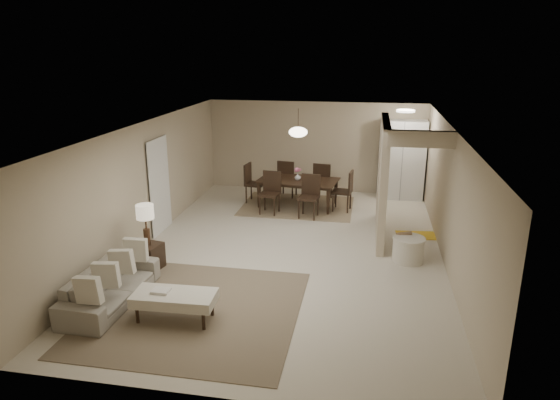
% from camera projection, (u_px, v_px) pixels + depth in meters
% --- Properties ---
extents(floor, '(9.00, 9.00, 0.00)m').
position_uv_depth(floor, '(289.00, 250.00, 10.06)').
color(floor, beige).
rests_on(floor, ground).
extents(ceiling, '(9.00, 9.00, 0.00)m').
position_uv_depth(ceiling, '(290.00, 127.00, 9.32)').
color(ceiling, white).
rests_on(ceiling, back_wall).
extents(back_wall, '(6.00, 0.00, 6.00)m').
position_uv_depth(back_wall, '(315.00, 147.00, 13.92)').
color(back_wall, '#BFAF90').
rests_on(back_wall, floor).
extents(left_wall, '(0.00, 9.00, 9.00)m').
position_uv_depth(left_wall, '(145.00, 184.00, 10.21)').
color(left_wall, '#BFAF90').
rests_on(left_wall, floor).
extents(right_wall, '(0.00, 9.00, 9.00)m').
position_uv_depth(right_wall, '(450.00, 199.00, 9.18)').
color(right_wall, '#BFAF90').
rests_on(right_wall, floor).
extents(partition, '(0.15, 2.50, 2.50)m').
position_uv_depth(partition, '(383.00, 179.00, 10.56)').
color(partition, '#BFAF90').
rests_on(partition, floor).
extents(doorway, '(0.04, 0.90, 2.04)m').
position_uv_depth(doorway, '(159.00, 187.00, 10.83)').
color(doorway, black).
rests_on(doorway, floor).
extents(pantry_cabinet, '(1.20, 0.55, 2.10)m').
position_uv_depth(pantry_cabinet, '(402.00, 160.00, 13.25)').
color(pantry_cabinet, white).
rests_on(pantry_cabinet, floor).
extents(flush_light, '(0.44, 0.44, 0.05)m').
position_uv_depth(flush_light, '(406.00, 111.00, 11.95)').
color(flush_light, white).
rests_on(flush_light, ceiling).
extents(living_rug, '(3.20, 3.20, 0.01)m').
position_uv_depth(living_rug, '(195.00, 310.00, 7.77)').
color(living_rug, brown).
rests_on(living_rug, floor).
extents(sofa, '(2.01, 0.83, 0.58)m').
position_uv_depth(sofa, '(110.00, 287.00, 7.93)').
color(sofa, gray).
rests_on(sofa, floor).
extents(ottoman_bench, '(1.25, 0.61, 0.44)m').
position_uv_depth(ottoman_bench, '(174.00, 299.00, 7.42)').
color(ottoman_bench, beige).
rests_on(ottoman_bench, living_rug).
extents(side_table, '(0.52, 0.52, 0.49)m').
position_uv_depth(side_table, '(149.00, 257.00, 9.17)').
color(side_table, black).
rests_on(side_table, floor).
extents(table_lamp, '(0.32, 0.32, 0.76)m').
position_uv_depth(table_lamp, '(145.00, 215.00, 8.93)').
color(table_lamp, '#482F1F').
rests_on(table_lamp, side_table).
extents(round_pouf, '(0.61, 0.61, 0.48)m').
position_uv_depth(round_pouf, '(408.00, 250.00, 9.50)').
color(round_pouf, beige).
rests_on(round_pouf, floor).
extents(wicker_basket, '(0.49, 0.49, 0.34)m').
position_uv_depth(wicker_basket, '(403.00, 250.00, 9.63)').
color(wicker_basket, olive).
rests_on(wicker_basket, floor).
extents(dining_rug, '(2.80, 2.10, 0.01)m').
position_uv_depth(dining_rug, '(297.00, 206.00, 12.83)').
color(dining_rug, '#80694F').
rests_on(dining_rug, floor).
extents(dining_table, '(2.12, 1.36, 0.70)m').
position_uv_depth(dining_table, '(297.00, 193.00, 12.73)').
color(dining_table, black).
rests_on(dining_table, dining_rug).
extents(dining_chairs, '(2.79, 2.16, 1.03)m').
position_uv_depth(dining_chairs, '(298.00, 187.00, 12.68)').
color(dining_chairs, black).
rests_on(dining_chairs, dining_rug).
extents(vase, '(0.21, 0.21, 0.17)m').
position_uv_depth(vase, '(298.00, 177.00, 12.61)').
color(vase, white).
rests_on(vase, dining_table).
extents(yellow_mat, '(0.88, 0.59, 0.01)m').
position_uv_depth(yellow_mat, '(416.00, 235.00, 10.86)').
color(yellow_mat, gold).
rests_on(yellow_mat, floor).
extents(pendant_light, '(0.46, 0.46, 0.71)m').
position_uv_depth(pendant_light, '(298.00, 132.00, 12.27)').
color(pendant_light, '#482F1F').
rests_on(pendant_light, ceiling).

